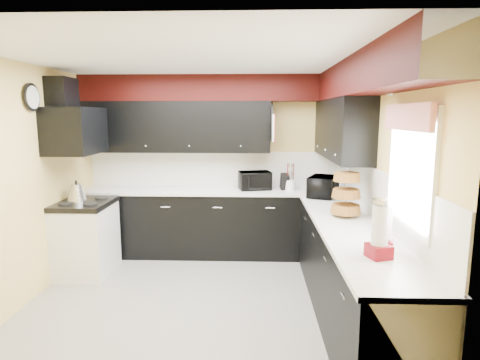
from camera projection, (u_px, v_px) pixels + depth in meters
The scene contains 35 objects.
ground at pixel (199, 302), 4.26m from camera, with size 3.60×3.60×0.00m, color gray.
wall_back at pixel (214, 165), 5.84m from camera, with size 3.60×0.06×2.50m, color #E0C666.
wall_right at pixel (376, 188), 4.00m from camera, with size 0.06×3.60×2.50m, color #E0C666.
wall_left at pixel (23, 185), 4.12m from camera, with size 0.06×3.60×2.50m, color #E0C666.
ceiling at pixel (194, 59), 3.86m from camera, with size 3.60×3.60×0.06m, color white.
cab_back at pixel (213, 223), 5.67m from camera, with size 3.60×0.60×0.90m, color black.
cab_right at pixel (349, 275), 3.84m from camera, with size 0.60×3.00×0.90m, color black.
counter_back at pixel (212, 191), 5.59m from camera, with size 3.62×0.64×0.04m, color white.
counter_right at pixel (351, 228), 3.77m from camera, with size 0.64×3.02×0.04m, color white.
splash_back at pixel (214, 169), 5.84m from camera, with size 3.60×0.02×0.50m, color white.
splash_right at pixel (374, 193), 4.01m from camera, with size 0.02×3.60×0.50m, color white.
upper_back at pixel (177, 127), 5.59m from camera, with size 2.60×0.35×0.70m, color black.
upper_right at pixel (341, 129), 4.80m from camera, with size 0.35×1.80×0.70m, color black.
soffit_back at pixel (212, 88), 5.49m from camera, with size 3.60×0.36×0.35m, color black.
soffit_right at pixel (368, 75), 3.65m from camera, with size 0.36×3.24×0.35m, color black.
stove at pixel (86, 240), 4.99m from camera, with size 0.60×0.75×0.86m, color white.
cooktop at pixel (84, 204), 4.91m from camera, with size 0.62×0.77×0.06m, color black.
hood at pixel (75, 131), 4.77m from camera, with size 0.50×0.78×0.55m, color black.
hood_duct at pixel (62, 95), 4.71m from camera, with size 0.24×0.40×0.40m, color black.
window at pixel (411, 170), 3.06m from camera, with size 0.03×0.86×0.96m, color white, non-canonical shape.
valance at pixel (407, 117), 3.00m from camera, with size 0.04×0.88×0.20m, color red.
pan_top at pixel (272, 112), 5.44m from camera, with size 0.03×0.22×0.40m, color black, non-canonical shape.
pan_mid at pixel (272, 131), 5.35m from camera, with size 0.03×0.28×0.46m, color black, non-canonical shape.
pan_low at pixel (271, 133), 5.61m from camera, with size 0.03×0.24×0.42m, color black, non-canonical shape.
cut_board at pixel (273, 128), 5.23m from camera, with size 0.03×0.26×0.35m, color white.
baskets at pixel (346, 193), 4.07m from camera, with size 0.27×0.27×0.50m, color brown, non-canonical shape.
clock at pixel (32, 97), 4.22m from camera, with size 0.03×0.30×0.30m, color black, non-canonical shape.
deco_plate at pixel (391, 82), 3.49m from camera, with size 0.03×0.24×0.24m, color white, non-canonical shape.
toaster_oven at pixel (255, 181), 5.57m from camera, with size 0.43×0.36×0.25m, color black.
microwave at pixel (323, 187), 5.07m from camera, with size 0.47×0.32×0.26m, color black.
utensil_crock at pixel (290, 185), 5.50m from camera, with size 0.14×0.14×0.14m, color white.
knife_block at pixel (285, 182), 5.53m from camera, with size 0.10×0.14×0.22m, color black.
kettle at pixel (77, 192), 4.94m from camera, with size 0.23×0.23×0.20m, color #B2B2B6, non-canonical shape.
dispenser_a at pixel (384, 230), 2.99m from camera, with size 0.13×0.13×0.36m, color #65170B, non-canonical shape.
dispenser_b at pixel (380, 230), 2.88m from camera, with size 0.15×0.15×0.41m, color #5A000E, non-canonical shape.
Camera 1 is at (0.58, -3.98, 1.97)m, focal length 30.00 mm.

